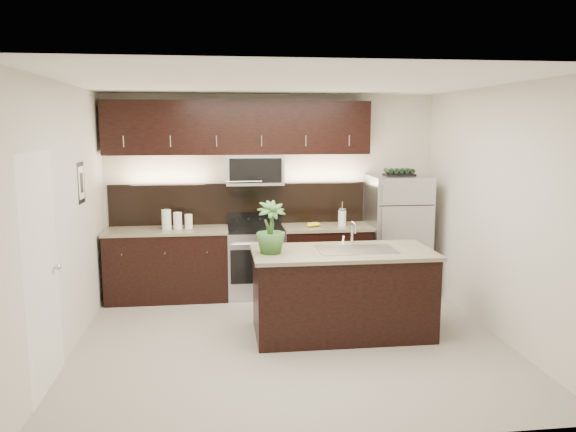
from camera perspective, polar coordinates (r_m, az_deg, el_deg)
The scene contains 12 objects.
ground at distance 6.14m, azimuth 0.25°, elevation -12.55°, with size 4.50×4.50×0.00m, color gray.
room_walls at distance 5.69m, azimuth -0.80°, elevation 3.34°, with size 4.52×4.02×2.71m.
counter_run at distance 7.57m, azimuth -4.83°, elevation -4.67°, with size 3.51×0.65×0.94m.
upper_fixtures at distance 7.51m, azimuth -4.84°, elevation 8.08°, with size 3.49×0.40×1.66m.
island at distance 6.22m, azimuth 5.52°, elevation -7.71°, with size 1.96×0.96×0.94m.
sink_faucet at distance 6.15m, azimuth 6.93°, elevation -3.28°, with size 0.84×0.50×0.28m.
refrigerator at distance 7.82m, azimuth 11.04°, elevation -1.86°, with size 0.78×0.70×1.61m, color #B2B2B7.
wine_rack at distance 7.71m, azimuth 11.23°, elevation 4.35°, with size 0.40×0.25×0.10m.
plant at distance 5.90m, azimuth -1.76°, elevation -1.17°, with size 0.31×0.31×0.55m, color #2D5823.
canisters at distance 7.45m, azimuth -11.41°, elevation -0.44°, with size 0.39×0.17×0.26m.
french_press at distance 7.58m, azimuth 5.52°, elevation -0.12°, with size 0.11×0.11×0.32m.
bananas at distance 7.48m, azimuth 2.17°, elevation -0.89°, with size 0.20×0.16×0.06m, color yellow.
Camera 1 is at (-0.73, -5.66, 2.26)m, focal length 35.00 mm.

